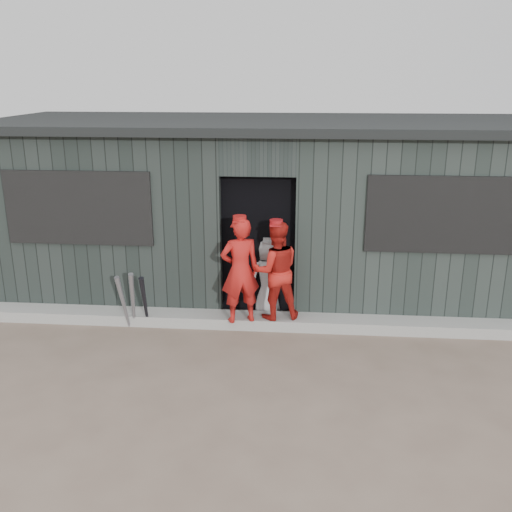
# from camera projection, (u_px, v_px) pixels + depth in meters

# --- Properties ---
(ground) EXTENTS (80.00, 80.00, 0.00)m
(ground) POSITION_uv_depth(u_px,v_px,m) (242.00, 398.00, 5.99)
(ground) COLOR brown
(ground) RESTS_ON ground
(curb) EXTENTS (8.00, 0.36, 0.15)m
(curb) POSITION_uv_depth(u_px,v_px,m) (256.00, 321.00, 7.70)
(curb) COLOR gray
(curb) RESTS_ON ground
(bat_left) EXTENTS (0.16, 0.33, 0.84)m
(bat_left) POSITION_uv_depth(u_px,v_px,m) (133.00, 300.00, 7.49)
(bat_left) COLOR gray
(bat_left) RESTS_ON ground
(bat_mid) EXTENTS (0.14, 0.28, 0.79)m
(bat_mid) POSITION_uv_depth(u_px,v_px,m) (123.00, 302.00, 7.49)
(bat_mid) COLOR gray
(bat_mid) RESTS_ON ground
(bat_right) EXTENTS (0.09, 0.33, 0.78)m
(bat_right) POSITION_uv_depth(u_px,v_px,m) (145.00, 302.00, 7.50)
(bat_right) COLOR black
(bat_right) RESTS_ON ground
(player_red_left) EXTENTS (0.59, 0.49, 1.40)m
(player_red_left) POSITION_uv_depth(u_px,v_px,m) (240.00, 271.00, 7.31)
(player_red_left) COLOR red
(player_red_left) RESTS_ON curb
(player_red_right) EXTENTS (0.74, 0.64, 1.32)m
(player_red_right) POSITION_uv_depth(u_px,v_px,m) (276.00, 270.00, 7.44)
(player_red_right) COLOR red
(player_red_right) RESTS_ON curb
(player_grey_back) EXTENTS (0.66, 0.58, 1.13)m
(player_grey_back) POSITION_uv_depth(u_px,v_px,m) (268.00, 277.00, 7.91)
(player_grey_back) COLOR #A9A9A9
(player_grey_back) RESTS_ON ground
(dugout) EXTENTS (8.30, 3.30, 2.62)m
(dugout) POSITION_uv_depth(u_px,v_px,m) (265.00, 206.00, 8.94)
(dugout) COLOR black
(dugout) RESTS_ON ground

